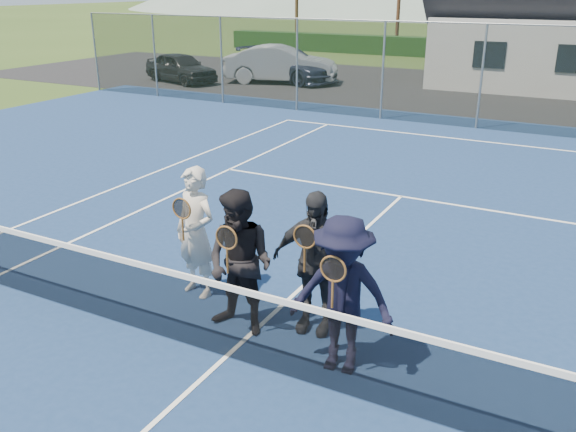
% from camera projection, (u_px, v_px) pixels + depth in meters
% --- Properties ---
extents(ground, '(220.00, 220.00, 0.00)m').
position_uv_depth(ground, '(511.00, 96.00, 23.52)').
color(ground, '#304619').
rests_on(ground, ground).
extents(court_surface, '(30.00, 30.00, 0.02)m').
position_uv_depth(court_surface, '(226.00, 358.00, 6.99)').
color(court_surface, navy).
rests_on(court_surface, ground).
extents(tarmac_carpark, '(40.00, 12.00, 0.01)m').
position_uv_depth(tarmac_carpark, '(411.00, 88.00, 25.26)').
color(tarmac_carpark, black).
rests_on(tarmac_carpark, ground).
extents(hedge_row, '(40.00, 1.20, 1.10)m').
position_uv_depth(hedge_row, '(549.00, 53.00, 33.24)').
color(hedge_row, black).
rests_on(hedge_row, ground).
extents(car_a, '(4.06, 2.58, 1.29)m').
position_uv_depth(car_a, '(181.00, 67.00, 26.56)').
color(car_a, black).
rests_on(car_a, ground).
extents(car_b, '(5.10, 3.03, 1.59)m').
position_uv_depth(car_b, '(281.00, 64.00, 26.35)').
color(car_b, gray).
rests_on(car_b, ground).
extents(car_c, '(5.32, 3.34, 1.44)m').
position_uv_depth(car_c, '(287.00, 65.00, 26.79)').
color(car_c, '#1A1F34').
rests_on(car_c, ground).
extents(court_markings, '(11.03, 23.83, 0.01)m').
position_uv_depth(court_markings, '(226.00, 357.00, 6.98)').
color(court_markings, white).
rests_on(court_markings, court_surface).
extents(tennis_net, '(11.68, 0.08, 1.10)m').
position_uv_depth(tennis_net, '(225.00, 317.00, 6.80)').
color(tennis_net, slate).
rests_on(tennis_net, ground).
extents(perimeter_fence, '(30.07, 0.07, 3.02)m').
position_uv_depth(perimeter_fence, '(482.00, 77.00, 17.60)').
color(perimeter_fence, slate).
rests_on(perimeter_fence, ground).
extents(player_a, '(0.73, 0.56, 1.80)m').
position_uv_depth(player_a, '(196.00, 233.00, 8.12)').
color(player_a, beige).
rests_on(player_a, court_surface).
extents(player_b, '(0.91, 0.73, 1.80)m').
position_uv_depth(player_b, '(240.00, 263.00, 7.23)').
color(player_b, black).
rests_on(player_b, court_surface).
extents(player_c, '(1.10, 0.57, 1.80)m').
position_uv_depth(player_c, '(315.00, 262.00, 7.25)').
color(player_c, '#222327').
rests_on(player_c, court_surface).
extents(player_d, '(1.23, 0.78, 1.80)m').
position_uv_depth(player_d, '(342.00, 296.00, 6.48)').
color(player_d, black).
rests_on(player_d, court_surface).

